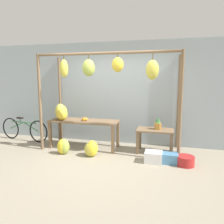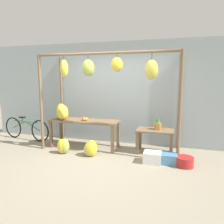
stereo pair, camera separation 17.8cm
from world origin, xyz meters
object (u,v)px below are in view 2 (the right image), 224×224
at_px(banana_pile_ground_right, 91,149).
at_px(orange_pile, 85,119).
at_px(banana_pile_on_table, 62,112).
at_px(parked_bicycle, 26,129).
at_px(fruit_crate_white, 152,157).
at_px(banana_pile_ground_left, 63,146).
at_px(pineapple_cluster, 158,125).
at_px(fruit_crate_purple, 169,159).
at_px(blue_bucket, 184,162).

bearing_deg(banana_pile_ground_right, orange_pile, 124.70).
xyz_separation_m(banana_pile_on_table, banana_pile_ground_right, (1.02, -0.54, -0.74)).
xyz_separation_m(banana_pile_ground_right, parked_bicycle, (-2.37, 0.76, 0.16)).
distance_m(fruit_crate_white, parked_bicycle, 3.89).
bearing_deg(banana_pile_ground_left, fruit_crate_white, 0.50).
xyz_separation_m(pineapple_cluster, fruit_crate_white, (-0.04, -0.68, -0.58)).
height_order(fruit_crate_white, parked_bicycle, parked_bicycle).
xyz_separation_m(banana_pile_on_table, banana_pile_ground_left, (0.31, -0.57, -0.73)).
relative_size(pineapple_cluster, banana_pile_ground_left, 0.80).
bearing_deg(banana_pile_ground_right, parked_bicycle, 162.32).
distance_m(banana_pile_ground_left, fruit_crate_purple, 2.50).
xyz_separation_m(banana_pile_on_table, blue_bucket, (3.12, -0.57, -0.81)).
bearing_deg(blue_bucket, fruit_crate_white, 178.96).
xyz_separation_m(banana_pile_ground_right, blue_bucket, (2.10, -0.02, -0.08)).
distance_m(blue_bucket, fruit_crate_purple, 0.32).
distance_m(fruit_crate_white, fruit_crate_purple, 0.36).
distance_m(orange_pile, fruit_crate_white, 2.00).
bearing_deg(blue_bucket, pineapple_cluster, 132.04).
height_order(pineapple_cluster, banana_pile_ground_left, pineapple_cluster).
xyz_separation_m(banana_pile_ground_left, blue_bucket, (2.81, 0.01, -0.08)).
xyz_separation_m(pineapple_cluster, blue_bucket, (0.62, -0.69, -0.60)).
bearing_deg(pineapple_cluster, blue_bucket, -47.96).
relative_size(banana_pile_on_table, fruit_crate_white, 1.31).
relative_size(banana_pile_on_table, parked_bicycle, 0.29).
bearing_deg(orange_pile, banana_pile_on_table, 178.87).
relative_size(banana_pile_ground_left, parked_bicycle, 0.22).
xyz_separation_m(banana_pile_ground_right, fruit_crate_white, (1.44, -0.01, -0.06)).
xyz_separation_m(fruit_crate_white, parked_bicycle, (-3.81, 0.77, 0.22)).
bearing_deg(fruit_crate_purple, fruit_crate_white, -172.17).
xyz_separation_m(orange_pile, fruit_crate_purple, (2.16, -0.49, -0.66)).
bearing_deg(pineapple_cluster, parked_bicycle, 178.71).
distance_m(parked_bicycle, fruit_crate_purple, 4.23).
xyz_separation_m(pineapple_cluster, fruit_crate_purple, (0.31, -0.63, -0.59)).
distance_m(orange_pile, pineapple_cluster, 1.85).
relative_size(banana_pile_on_table, orange_pile, 2.84).
bearing_deg(fruit_crate_white, banana_pile_on_table, 167.32).
xyz_separation_m(orange_pile, banana_pile_ground_right, (0.37, -0.53, -0.60)).
bearing_deg(fruit_crate_purple, banana_pile_on_table, 169.82).
height_order(fruit_crate_white, fruit_crate_purple, fruit_crate_white).
height_order(parked_bicycle, fruit_crate_purple, parked_bicycle).
bearing_deg(pineapple_cluster, banana_pile_ground_right, -155.71).
height_order(pineapple_cluster, fruit_crate_white, pineapple_cluster).
distance_m(banana_pile_ground_left, blue_bucket, 2.81).
relative_size(banana_pile_ground_right, blue_bucket, 1.02).
bearing_deg(fruit_crate_purple, banana_pile_ground_left, -178.46).
bearing_deg(banana_pile_on_table, banana_pile_ground_right, -28.02).
xyz_separation_m(banana_pile_on_table, pineapple_cluster, (2.50, 0.12, -0.21)).
bearing_deg(orange_pile, pineapple_cluster, 4.26).
distance_m(pineapple_cluster, fruit_crate_white, 0.89).
distance_m(banana_pile_on_table, banana_pile_ground_left, 0.98).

